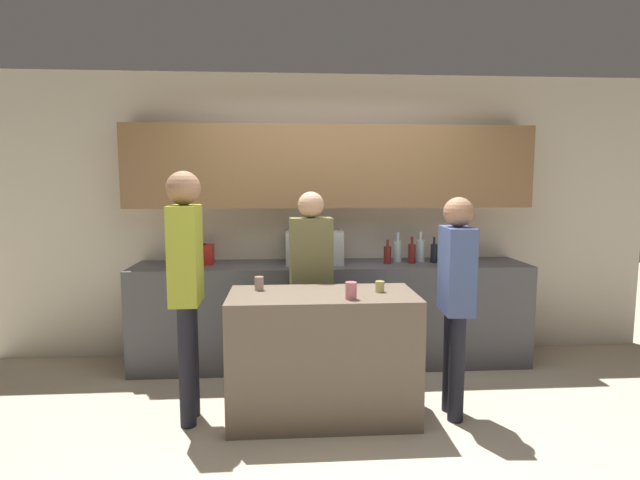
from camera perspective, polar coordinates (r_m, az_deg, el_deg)
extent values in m
plane|color=#BCAD93|center=(3.57, 3.53, -21.55)|extent=(14.00, 14.00, 0.00)
cube|color=beige|center=(4.89, 0.99, 2.71)|extent=(6.40, 0.08, 2.70)
cube|color=olive|center=(4.68, 1.21, 8.35)|extent=(3.74, 0.32, 0.75)
cube|color=#4C4C51|center=(4.69, 1.34, -8.39)|extent=(3.60, 0.62, 0.94)
cube|color=brown|center=(3.66, 0.28, -13.02)|extent=(1.32, 0.63, 0.90)
cube|color=#B7BABC|center=(4.61, -0.71, -0.80)|extent=(0.52, 0.38, 0.30)
cube|color=black|center=(4.41, -1.21, -1.14)|extent=(0.31, 0.01, 0.19)
cube|color=#B21E19|center=(4.68, -13.69, -1.62)|extent=(0.26, 0.16, 0.18)
cube|color=black|center=(4.67, -14.32, -0.51)|extent=(0.02, 0.11, 0.01)
cube|color=black|center=(4.66, -13.11, -0.50)|extent=(0.02, 0.11, 0.01)
cylinder|color=brown|center=(4.90, 15.75, -1.79)|extent=(0.14, 0.14, 0.10)
cylinder|color=#38662D|center=(4.88, 15.80, -0.16)|extent=(0.01, 0.01, 0.18)
sphere|color=#B25199|center=(4.87, 15.85, 1.48)|extent=(0.13, 0.13, 0.13)
cylinder|color=maroon|center=(4.62, 7.72, -1.72)|extent=(0.07, 0.07, 0.16)
cylinder|color=maroon|center=(4.60, 7.74, -0.35)|extent=(0.02, 0.02, 0.06)
cylinder|color=silver|center=(4.75, 8.87, -1.27)|extent=(0.08, 0.08, 0.20)
cylinder|color=silver|center=(4.73, 8.90, 0.41)|extent=(0.03, 0.03, 0.08)
cylinder|color=maroon|center=(4.68, 10.44, -1.55)|extent=(0.07, 0.07, 0.18)
cylinder|color=maroon|center=(4.67, 10.48, -0.04)|extent=(0.02, 0.02, 0.07)
cylinder|color=silver|center=(4.78, 11.40, -1.24)|extent=(0.08, 0.08, 0.20)
cylinder|color=silver|center=(4.77, 11.44, 0.45)|extent=(0.03, 0.03, 0.08)
cylinder|color=black|center=(4.76, 12.89, -1.51)|extent=(0.06, 0.06, 0.17)
cylinder|color=black|center=(4.74, 12.92, -0.07)|extent=(0.02, 0.02, 0.07)
cylinder|color=gray|center=(3.66, -6.98, -4.94)|extent=(0.07, 0.07, 0.10)
cylinder|color=#C6676E|center=(3.36, 3.57, -5.80)|extent=(0.08, 0.08, 0.12)
cylinder|color=tan|center=(3.60, 6.86, -5.30)|extent=(0.07, 0.07, 0.08)
cylinder|color=black|center=(3.74, 15.35, -13.97)|extent=(0.11, 0.11, 0.77)
cylinder|color=black|center=(3.89, 14.70, -13.15)|extent=(0.11, 0.11, 0.77)
cube|color=#435589|center=(3.64, 15.34, -3.33)|extent=(0.21, 0.35, 0.61)
sphere|color=#9E7051|center=(3.59, 15.54, 3.09)|extent=(0.21, 0.21, 0.21)
cylinder|color=black|center=(4.24, 0.08, -11.16)|extent=(0.11, 0.11, 0.78)
cylinder|color=black|center=(4.22, -2.11, -11.25)|extent=(0.11, 0.11, 0.78)
cube|color=brown|center=(4.07, -1.03, -1.79)|extent=(0.36, 0.22, 0.62)
sphere|color=tan|center=(4.03, -1.04, 4.05)|extent=(0.21, 0.21, 0.21)
cylinder|color=black|center=(3.79, -14.54, -12.97)|extent=(0.11, 0.11, 0.85)
cylinder|color=black|center=(3.64, -14.98, -13.80)|extent=(0.11, 0.11, 0.85)
cube|color=#A3AF32|center=(3.53, -15.12, -1.63)|extent=(0.19, 0.34, 0.68)
sphere|color=#9E7051|center=(3.50, -15.35, 5.74)|extent=(0.23, 0.23, 0.23)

